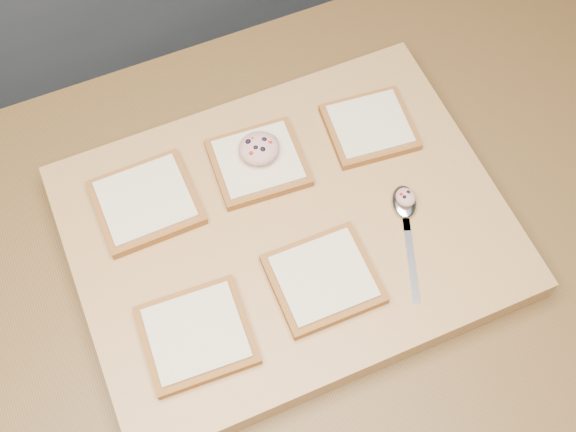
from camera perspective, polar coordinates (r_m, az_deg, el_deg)
name	(u,v)px	position (r m, az deg, el deg)	size (l,w,h in m)	color
ground	(358,380)	(1.85, 5.52, -12.75)	(4.00, 4.00, 0.00)	#515459
island_counter	(378,321)	(1.42, 7.10, -8.20)	(2.00, 0.80, 0.90)	slate
cutting_board	(288,231)	(0.96, 0.00, -1.21)	(0.55, 0.42, 0.04)	tan
bread_far_left	(146,202)	(0.96, -11.16, 1.11)	(0.13, 0.12, 0.02)	brown
bread_far_center	(258,162)	(0.97, -2.37, 4.27)	(0.13, 0.12, 0.02)	brown
bread_far_right	(370,127)	(1.01, 6.47, 7.04)	(0.13, 0.12, 0.02)	brown
bread_near_left	(196,335)	(0.88, -7.24, -9.29)	(0.13, 0.12, 0.02)	brown
bread_near_center	(323,279)	(0.90, 2.81, -4.97)	(0.13, 0.12, 0.02)	brown
tuna_salad_dollop	(259,148)	(0.96, -2.31, 5.36)	(0.06, 0.05, 0.03)	#DC978D
spoon	(405,210)	(0.95, 9.24, 0.46)	(0.08, 0.16, 0.01)	silver
spoon_salad	(406,197)	(0.95, 9.27, 1.49)	(0.03, 0.03, 0.02)	#DC978D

